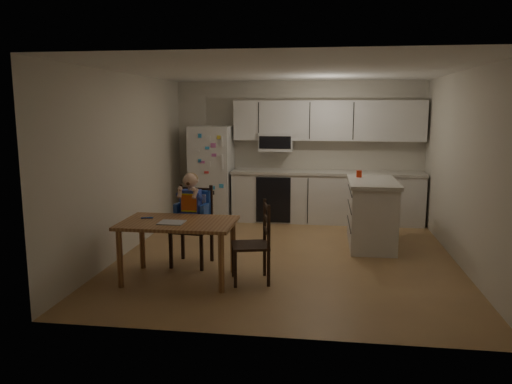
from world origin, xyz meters
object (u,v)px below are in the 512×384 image
object	(u,v)px
refrigerator	(212,173)
dining_table	(178,229)
kitchen_island	(371,213)
red_cup	(359,174)
chair_side	(258,237)
chair_booster	(192,209)

from	to	relation	value
refrigerator	dining_table	world-z (taller)	refrigerator
kitchen_island	red_cup	size ratio (longest dim) A/B	12.77
kitchen_island	refrigerator	bearing A→B (deg)	152.33
red_cup	refrigerator	bearing A→B (deg)	156.06
red_cup	chair_side	xyz separation A→B (m)	(-1.26, -2.07, -0.49)
red_cup	chair_side	bearing A→B (deg)	-121.38
kitchen_island	chair_booster	bearing A→B (deg)	-152.74
dining_table	chair_booster	world-z (taller)	chair_booster
dining_table	chair_side	bearing A→B (deg)	4.43
kitchen_island	chair_booster	world-z (taller)	chair_booster
dining_table	chair_side	size ratio (longest dim) A/B	1.39
kitchen_island	dining_table	size ratio (longest dim) A/B	1.00
red_cup	dining_table	distance (m)	3.11
refrigerator	chair_side	world-z (taller)	refrigerator
dining_table	chair_booster	bearing A→B (deg)	89.58
refrigerator	chair_booster	size ratio (longest dim) A/B	1.41
red_cup	chair_booster	world-z (taller)	chair_booster
kitchen_island	dining_table	distance (m)	3.02
kitchen_island	chair_side	bearing A→B (deg)	-129.13
refrigerator	chair_booster	xyz separation A→B (m)	(0.36, -2.66, -0.12)
chair_booster	refrigerator	bearing A→B (deg)	102.86
chair_side	kitchen_island	bearing A→B (deg)	126.89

